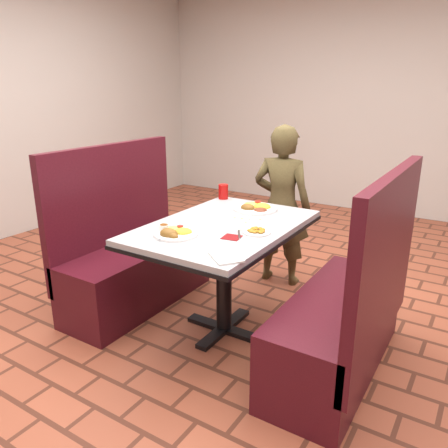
# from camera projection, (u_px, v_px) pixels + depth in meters

# --- Properties ---
(room) EXTENTS (7.00, 7.04, 2.82)m
(room) POSITION_uv_depth(u_px,v_px,m) (224.00, 19.00, 2.35)
(room) COLOR #A24F35
(room) RESTS_ON ground
(dining_table) EXTENTS (0.81, 1.21, 0.75)m
(dining_table) POSITION_uv_depth(u_px,v_px,m) (224.00, 239.00, 2.73)
(dining_table) COLOR #A8AAAD
(dining_table) RESTS_ON ground
(booth_bench_left) EXTENTS (0.47, 1.20, 1.17)m
(booth_bench_left) POSITION_uv_depth(u_px,v_px,m) (133.00, 261.00, 3.24)
(booth_bench_left) COLOR #49101A
(booth_bench_left) RESTS_ON ground
(booth_bench_right) EXTENTS (0.47, 1.20, 1.17)m
(booth_bench_right) POSITION_uv_depth(u_px,v_px,m) (345.00, 319.00, 2.43)
(booth_bench_right) COLOR #49101A
(booth_bench_right) RESTS_ON ground
(diner_person) EXTENTS (0.50, 0.36, 1.29)m
(diner_person) POSITION_uv_depth(u_px,v_px,m) (282.00, 206.00, 3.50)
(diner_person) COLOR brown
(diner_person) RESTS_ON ground
(near_dinner_plate) EXTENTS (0.25, 0.25, 0.08)m
(near_dinner_plate) POSITION_uv_depth(u_px,v_px,m) (175.00, 231.00, 2.49)
(near_dinner_plate) COLOR white
(near_dinner_plate) RESTS_ON dining_table
(far_dinner_plate) EXTENTS (0.30, 0.30, 0.08)m
(far_dinner_plate) POSITION_uv_depth(u_px,v_px,m) (256.00, 206.00, 3.00)
(far_dinner_plate) COLOR white
(far_dinner_plate) RESTS_ON dining_table
(plantain_plate) EXTENTS (0.16, 0.16, 0.02)m
(plantain_plate) POSITION_uv_depth(u_px,v_px,m) (257.00, 231.00, 2.53)
(plantain_plate) COLOR white
(plantain_plate) RESTS_ON dining_table
(maroon_napkin) EXTENTS (0.12, 0.12, 0.00)m
(maroon_napkin) POSITION_uv_depth(u_px,v_px,m) (232.00, 237.00, 2.46)
(maroon_napkin) COLOR maroon
(maroon_napkin) RESTS_ON dining_table
(spoon_utensil) EXTENTS (0.09, 0.13, 0.00)m
(spoon_utensil) POSITION_uv_depth(u_px,v_px,m) (239.00, 234.00, 2.50)
(spoon_utensil) COLOR silver
(spoon_utensil) RESTS_ON dining_table
(red_tumbler) EXTENTS (0.07, 0.07, 0.11)m
(red_tumbler) POSITION_uv_depth(u_px,v_px,m) (223.00, 192.00, 3.29)
(red_tumbler) COLOR #AD0D0B
(red_tumbler) RESTS_ON dining_table
(paper_napkin) EXTENTS (0.22, 0.22, 0.01)m
(paper_napkin) POSITION_uv_depth(u_px,v_px,m) (226.00, 257.00, 2.17)
(paper_napkin) COLOR silver
(paper_napkin) RESTS_ON dining_table
(knife_utensil) EXTENTS (0.04, 0.18, 0.00)m
(knife_utensil) POSITION_uv_depth(u_px,v_px,m) (172.00, 236.00, 2.46)
(knife_utensil) COLOR #BBBBC0
(knife_utensil) RESTS_ON dining_table
(fork_utensil) EXTENTS (0.03, 0.13, 0.00)m
(fork_utensil) POSITION_uv_depth(u_px,v_px,m) (167.00, 237.00, 2.45)
(fork_utensil) COLOR #BBBBC0
(fork_utensil) RESTS_ON dining_table
(lettuce_shreds) EXTENTS (0.28, 0.32, 0.00)m
(lettuce_shreds) POSITION_uv_depth(u_px,v_px,m) (234.00, 222.00, 2.73)
(lettuce_shreds) COLOR #85C850
(lettuce_shreds) RESTS_ON dining_table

